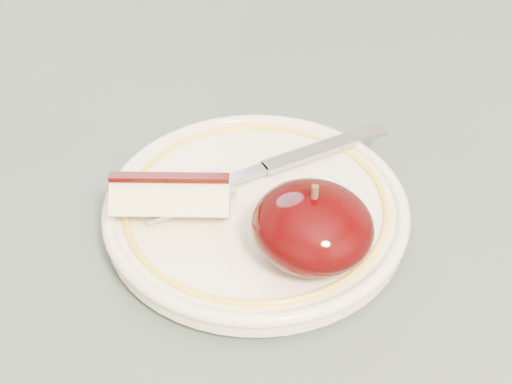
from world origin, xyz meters
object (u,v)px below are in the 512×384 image
Objects in this scene: plate at (256,209)px; fork at (263,169)px; table at (212,249)px; apple_half at (312,227)px.

fork is (-0.01, 0.03, 0.01)m from plate.
fork is (0.05, -0.01, 0.11)m from table.
apple_half is 0.41× the size of fork.
apple_half is (0.05, -0.02, 0.03)m from plate.
apple_half is (0.12, -0.05, 0.13)m from table.
table is 0.12m from fork.
table is 0.12m from plate.
plate is 1.12× the size of fork.
fork reaches higher than table.
plate is at bearing 161.24° from apple_half.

